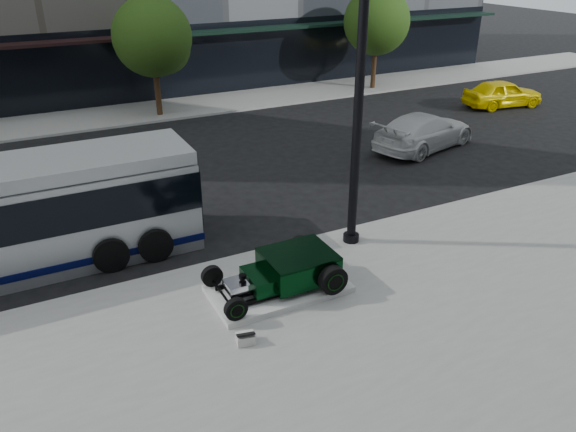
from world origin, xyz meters
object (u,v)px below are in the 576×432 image
white_sedan (424,131)px  yellow_taxi (503,93)px  lamppost (358,110)px  hot_rod (290,268)px

white_sedan → yellow_taxi: bearing=-82.3°
lamppost → white_sedan: bearing=38.4°
white_sedan → yellow_taxi: (8.14, 3.48, -0.03)m
yellow_taxi → lamppost: bearing=129.6°
lamppost → yellow_taxi: (15.56, 9.34, -3.29)m
hot_rod → white_sedan: 12.48m
hot_rod → yellow_taxi: yellow_taxi is taller
white_sedan → yellow_taxi: 8.86m
hot_rod → yellow_taxi: (18.27, 10.77, 0.03)m
hot_rod → lamppost: 4.52m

